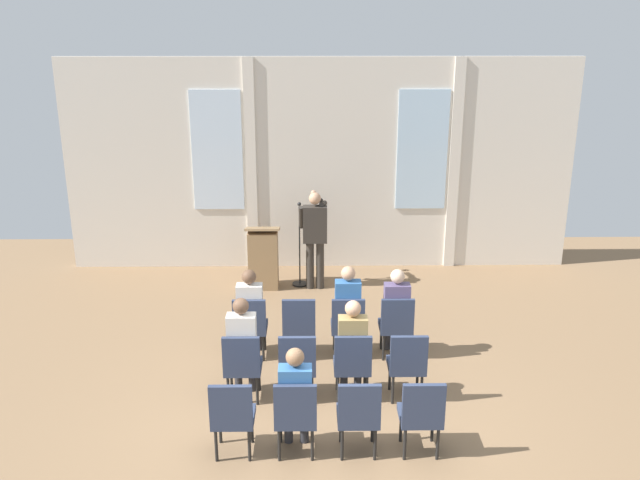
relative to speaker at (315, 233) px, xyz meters
The scene contains 23 objects.
ground_plane 4.64m from the speaker, 88.69° to the right, with size 14.81×14.81×0.00m, color #846647.
rear_partition 1.52m from the speaker, 83.99° to the left, with size 9.51×0.14×3.97m.
speaker is the anchor object (origin of this frame).
mic_stand 0.75m from the speaker, 153.88° to the left, with size 0.28×0.28×1.55m.
lectern 1.03m from the speaker, behind, with size 0.60×0.48×1.16m.
chair_r0_c0 2.85m from the speaker, 109.19° to the right, with size 0.46×0.44×0.94m.
audience_r0_c0 2.75m from the speaker, 109.75° to the right, with size 0.36×0.39×1.32m.
chair_r0_c1 2.71m from the speaker, 95.14° to the right, with size 0.46×0.44×0.94m.
chair_r0_c2 2.74m from the speaker, 80.46° to the right, with size 0.46×0.44×0.94m.
audience_r0_c2 2.63m from the speaker, 80.17° to the right, with size 0.36×0.39×1.37m.
chair_r0_c3 2.93m from the speaker, 66.92° to the right, with size 0.46×0.44×0.94m.
audience_r0_c3 2.83m from the speaker, 66.27° to the right, with size 0.36×0.39×1.32m.
chair_r1_c0 3.93m from the speaker, 103.69° to the right, with size 0.46×0.44×0.94m.
audience_r1_c0 3.84m from the speaker, 103.97° to the right, with size 0.36×0.39×1.38m.
chair_r1_c1 3.83m from the speaker, 93.60° to the right, with size 0.46×0.44×0.94m.
chair_r1_c2 3.85m from the speaker, 83.29° to the right, with size 0.46×0.44×0.94m.
audience_r1_c2 3.75m from the speaker, 83.15° to the right, with size 0.36×0.39×1.34m.
chair_r1_c3 3.99m from the speaker, 73.40° to the right, with size 0.46×0.44×0.94m.
chair_r2_c0 5.04m from the speaker, 100.61° to the right, with size 0.46×0.44×0.94m.
chair_r2_c1 4.96m from the speaker, 92.77° to the right, with size 0.46×0.44×0.94m.
audience_r2_c1 4.86m from the speaker, 92.82° to the right, with size 0.36×0.39×1.29m.
chair_r2_c2 4.98m from the speaker, 84.83° to the right, with size 0.46×0.44×0.94m.
chair_r2_c3 5.08m from the speaker, 77.08° to the right, with size 0.46×0.44×0.94m.
Camera 1 is at (-0.16, -6.81, 4.61)m, focal length 38.06 mm.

